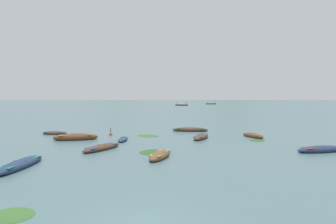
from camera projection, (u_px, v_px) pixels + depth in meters
The scene contains 21 objects.
ground_plane at pixel (154, 100), 1503.54m from camera, with size 6000.00×6000.00×0.00m, color slate.
mountain_1 at pixel (115, 84), 1876.48m from camera, with size 854.47×854.47×226.02m, color #56665B.
mountain_2 at pixel (231, 80), 1848.32m from camera, with size 1061.88×1061.88×283.50m, color #4C5B56.
mountain_3 at pixel (303, 78), 1856.61m from camera, with size 939.38×939.38×319.48m, color slate.
rowboat_1 at pixel (55, 133), 29.72m from camera, with size 3.18×1.52×0.46m.
rowboat_2 at pixel (201, 137), 26.57m from camera, with size 2.72×3.95×0.56m.
rowboat_3 at pixel (76, 137), 25.76m from camera, with size 4.54×2.18×0.81m.
rowboat_4 at pixel (321, 149), 19.92m from camera, with size 4.44×1.92×0.59m.
rowboat_5 at pixel (102, 148), 20.75m from camera, with size 3.11×4.01×0.54m.
rowboat_6 at pixel (190, 130), 32.58m from camera, with size 4.73×1.97×0.63m.
rowboat_7 at pixel (253, 136), 27.46m from camera, with size 1.88×3.24×0.57m.
rowboat_8 at pixel (20, 164), 15.35m from camera, with size 1.54×4.51×0.57m.
rowboat_9 at pixel (160, 155), 17.86m from camera, with size 2.13×3.36×0.56m.
rowboat_10 at pixel (123, 139), 25.31m from camera, with size 0.94×3.05×0.38m.
ferry_0 at pixel (182, 105), 157.70m from camera, with size 7.96×4.85×2.54m.
ferry_1 at pixel (211, 104), 197.26m from camera, with size 8.40×4.47×2.54m.
mooring_buoy at pixel (111, 134), 28.97m from camera, with size 0.39×0.39×0.97m.
weed_patch_1 at pixel (11, 216), 9.00m from camera, with size 1.34×1.66×0.14m, color #38662D.
weed_patch_2 at pixel (148, 136), 28.39m from camera, with size 2.79×2.04×0.14m, color #38662D.
weed_patch_4 at pixel (155, 152), 19.67m from camera, with size 2.36×2.53×0.14m, color #2D5628.
weed_patch_6 at pixel (257, 141), 25.23m from camera, with size 1.74×1.29×0.14m, color #2D5628.
Camera 1 is at (0.40, -7.53, 4.14)m, focal length 27.11 mm.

